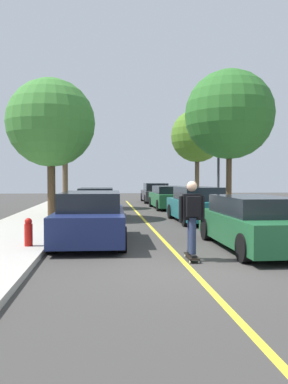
% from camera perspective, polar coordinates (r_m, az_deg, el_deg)
% --- Properties ---
extents(ground, '(80.00, 80.00, 0.00)m').
position_cam_1_polar(ground, '(8.28, 6.47, -10.76)').
color(ground, '#3D3A38').
extents(center_line, '(0.12, 39.20, 0.01)m').
position_cam_1_polar(center_line, '(12.15, 2.47, -6.63)').
color(center_line, gold).
rests_on(center_line, ground).
extents(parked_car_left_nearest, '(2.03, 4.48, 1.43)m').
position_cam_1_polar(parked_car_left_nearest, '(11.26, -7.68, -3.71)').
color(parked_car_left_nearest, navy).
rests_on(parked_car_left_nearest, ground).
extents(parked_car_left_near, '(1.87, 4.12, 1.38)m').
position_cam_1_polar(parked_car_left_near, '(18.37, -6.92, -1.57)').
color(parked_car_left_near, white).
rests_on(parked_car_left_near, ground).
extents(parked_car_right_nearest, '(1.86, 4.56, 1.36)m').
position_cam_1_polar(parked_car_right_nearest, '(10.57, 15.51, -4.32)').
color(parked_car_right_nearest, '#1E5B33').
rests_on(parked_car_right_nearest, ground).
extents(parked_car_right_near, '(1.91, 4.39, 1.47)m').
position_cam_1_polar(parked_car_right_near, '(16.54, 7.64, -1.87)').
color(parked_car_right_near, '#196066').
rests_on(parked_car_right_near, ground).
extents(parked_car_right_far, '(1.99, 4.61, 1.36)m').
position_cam_1_polar(parked_car_right_far, '(23.57, 3.61, -0.77)').
color(parked_car_right_far, '#1E5B33').
rests_on(parked_car_right_far, ground).
extents(parked_car_right_farthest, '(1.99, 4.62, 1.45)m').
position_cam_1_polar(parked_car_right_farthest, '(29.86, 1.63, -0.15)').
color(parked_car_right_farthest, '#38383D').
rests_on(parked_car_right_farthest, ground).
extents(street_tree_left_nearest, '(3.86, 3.86, 6.05)m').
position_cam_1_polar(street_tree_left_nearest, '(18.00, -13.32, 9.67)').
color(street_tree_left_nearest, '#4C3823').
rests_on(street_tree_left_nearest, sidewalk_left).
extents(street_tree_left_near, '(3.13, 3.13, 6.44)m').
position_cam_1_polar(street_tree_left_near, '(24.12, -11.38, 9.48)').
color(street_tree_left_near, brown).
rests_on(street_tree_left_near, sidewalk_left).
extents(street_tree_right_nearest, '(4.12, 4.12, 6.70)m').
position_cam_1_polar(street_tree_right_nearest, '(19.00, 12.25, 10.87)').
color(street_tree_right_nearest, '#4C3823').
rests_on(street_tree_right_nearest, sidewalk_right).
extents(street_tree_right_near, '(3.29, 3.29, 5.98)m').
position_cam_1_polar(street_tree_right_near, '(25.04, 7.71, 8.02)').
color(street_tree_right_near, brown).
rests_on(street_tree_right_near, sidewalk_right).
extents(fire_hydrant, '(0.20, 0.20, 0.70)m').
position_cam_1_polar(fire_hydrant, '(10.25, -16.37, -5.59)').
color(fire_hydrant, '#B2140F').
rests_on(fire_hydrant, sidewalk_left).
extents(streetlamp, '(0.36, 0.24, 5.37)m').
position_cam_1_polar(streetlamp, '(19.74, 10.73, 6.04)').
color(streetlamp, '#38383D').
rests_on(streetlamp, sidewalk_right).
extents(skateboard, '(0.26, 0.85, 0.10)m').
position_cam_1_polar(skateboard, '(8.96, 6.90, -9.20)').
color(skateboard, black).
rests_on(skateboard, ground).
extents(skateboarder, '(0.58, 0.70, 1.66)m').
position_cam_1_polar(skateboarder, '(8.79, 6.96, -3.13)').
color(skateboarder, black).
rests_on(skateboarder, skateboard).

